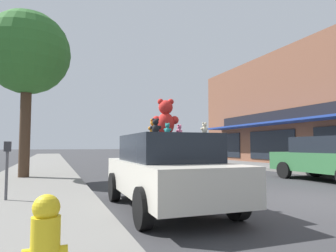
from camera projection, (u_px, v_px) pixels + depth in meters
name	position (u px, v px, depth m)	size (l,w,h in m)	color
ground_plane	(316.00, 202.00, 7.15)	(260.00, 260.00, 0.00)	#333335
sidewalk_near	(11.00, 224.00, 4.82)	(3.17, 90.00, 0.16)	slate
plush_art_car	(166.00, 170.00, 6.36)	(2.00, 4.27, 1.57)	beige
teddy_bear_giant	(166.00, 118.00, 6.79)	(0.63, 0.44, 0.83)	red
teddy_bear_pink	(179.00, 130.00, 6.99)	(0.20, 0.14, 0.26)	pink
teddy_bear_orange	(153.00, 127.00, 6.85)	(0.29, 0.21, 0.38)	orange
teddy_bear_brown	(168.00, 131.00, 7.24)	(0.20, 0.13, 0.27)	olive
teddy_bear_cream	(204.00, 128.00, 5.94)	(0.17, 0.11, 0.23)	beige
teddy_bear_black	(156.00, 126.00, 6.08)	(0.24, 0.18, 0.32)	black
teddy_bear_teal	(167.00, 129.00, 6.32)	(0.17, 0.16, 0.24)	teal
parked_car_far_center	(328.00, 158.00, 11.40)	(1.92, 4.51, 1.70)	#336B3D
street_tree	(27.00, 54.00, 11.64)	(3.23, 3.23, 6.43)	#473323
fire_hydrant	(45.00, 246.00, 2.32)	(0.33, 0.22, 0.79)	yellow
parking_meter	(7.00, 162.00, 6.54)	(0.14, 0.10, 1.27)	#4C4C51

